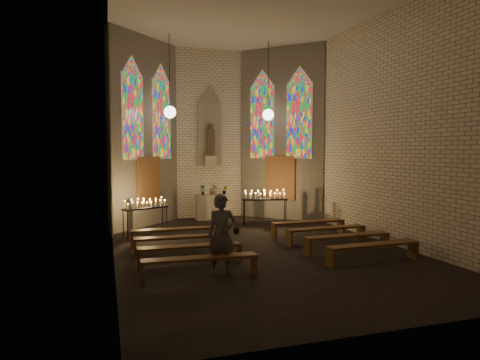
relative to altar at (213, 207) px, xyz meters
name	(u,v)px	position (x,y,z in m)	size (l,w,h in m)	color
floor	(258,248)	(0.00, -5.45, -0.50)	(12.00, 12.00, 0.00)	black
room	(226,125)	(0.00, -2.08, 3.22)	(8.22, 12.43, 7.00)	#EEE1C7
altar	(213,207)	(0.00, 0.00, 0.00)	(1.40, 0.60, 1.00)	beige
flower_vase_left	(203,190)	(-0.41, 0.01, 0.72)	(0.23, 0.15, 0.43)	#4C723F
flower_vase_center	(212,191)	(0.00, 0.09, 0.67)	(0.30, 0.26, 0.33)	#4C723F
flower_vase_right	(225,190)	(0.52, 0.03, 0.68)	(0.20, 0.16, 0.36)	#4C723F
aisle_flower_pot	(236,227)	(0.03, -3.23, -0.28)	(0.24, 0.24, 0.43)	#4C723F
votive_stand_left	(145,205)	(-2.92, -2.52, 0.49)	(1.58, 0.99, 1.15)	black
votive_stand_right	(265,197)	(1.58, -1.85, 0.56)	(1.73, 0.77, 1.23)	black
pew_left_0	(175,231)	(-2.22, -4.26, -0.10)	(2.56, 0.45, 0.49)	#553518
pew_right_0	(308,224)	(2.22, -4.26, -0.10)	(2.56, 0.45, 0.49)	#553518
pew_left_1	(181,239)	(-2.22, -5.46, -0.10)	(2.56, 0.45, 0.49)	#553518
pew_right_1	(326,230)	(2.22, -5.46, -0.10)	(2.56, 0.45, 0.49)	#553518
pew_left_2	(190,249)	(-2.22, -6.66, -0.10)	(2.56, 0.45, 0.49)	#553518
pew_right_2	(347,238)	(2.22, -6.66, -0.10)	(2.56, 0.45, 0.49)	#553518
pew_left_3	(200,261)	(-2.22, -7.86, -0.10)	(2.56, 0.45, 0.49)	#553518
pew_right_3	(373,247)	(2.22, -7.86, -0.10)	(2.56, 0.45, 0.49)	#553518
visitor	(222,234)	(-1.66, -7.66, 0.41)	(0.67, 0.44, 1.83)	#55545F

